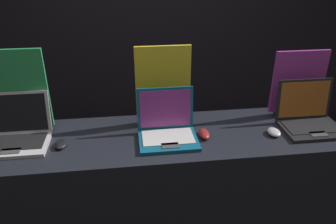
{
  "coord_description": "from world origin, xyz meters",
  "views": [
    {
      "loc": [
        -0.22,
        -1.34,
        1.85
      ],
      "look_at": [
        -0.01,
        0.28,
        1.04
      ],
      "focal_mm": 35.0,
      "sensor_mm": 36.0,
      "label": 1
    }
  ],
  "objects_px": {
    "mouse_front": "(61,144)",
    "mouse_back": "(274,132)",
    "laptop_front": "(16,132)",
    "mouse_middle": "(204,134)",
    "promo_stand_middle": "(163,87)",
    "laptop_back": "(308,117)",
    "promo_stand_front": "(16,94)",
    "laptop_middle": "(167,127)",
    "promo_stand_back": "(298,85)"
  },
  "relations": [
    {
      "from": "mouse_front",
      "to": "mouse_back",
      "type": "xyz_separation_m",
      "value": [
        1.2,
        -0.03,
        0.0
      ]
    },
    {
      "from": "laptop_front",
      "to": "mouse_middle",
      "type": "relative_size",
      "value": 3.05
    },
    {
      "from": "promo_stand_middle",
      "to": "mouse_middle",
      "type": "bearing_deg",
      "value": -45.34
    },
    {
      "from": "laptop_front",
      "to": "mouse_middle",
      "type": "bearing_deg",
      "value": -4.34
    },
    {
      "from": "laptop_back",
      "to": "mouse_middle",
      "type": "bearing_deg",
      "value": -176.48
    },
    {
      "from": "laptop_back",
      "to": "mouse_back",
      "type": "height_order",
      "value": "laptop_back"
    },
    {
      "from": "mouse_front",
      "to": "mouse_middle",
      "type": "height_order",
      "value": "mouse_middle"
    },
    {
      "from": "laptop_front",
      "to": "promo_stand_front",
      "type": "bearing_deg",
      "value": 90.0
    },
    {
      "from": "laptop_middle",
      "to": "promo_stand_back",
      "type": "bearing_deg",
      "value": 12.96
    },
    {
      "from": "promo_stand_front",
      "to": "laptop_back",
      "type": "xyz_separation_m",
      "value": [
        1.69,
        -0.17,
        -0.17
      ]
    },
    {
      "from": "mouse_back",
      "to": "promo_stand_back",
      "type": "relative_size",
      "value": 0.24
    },
    {
      "from": "laptop_front",
      "to": "mouse_middle",
      "type": "distance_m",
      "value": 1.04
    },
    {
      "from": "laptop_middle",
      "to": "mouse_back",
      "type": "bearing_deg",
      "value": -4.83
    },
    {
      "from": "mouse_front",
      "to": "promo_stand_front",
      "type": "relative_size",
      "value": 0.21
    },
    {
      "from": "promo_stand_middle",
      "to": "promo_stand_back",
      "type": "relative_size",
      "value": 1.15
    },
    {
      "from": "mouse_back",
      "to": "laptop_front",
      "type": "bearing_deg",
      "value": 175.8
    },
    {
      "from": "promo_stand_front",
      "to": "mouse_middle",
      "type": "height_order",
      "value": "promo_stand_front"
    },
    {
      "from": "promo_stand_front",
      "to": "laptop_back",
      "type": "relative_size",
      "value": 1.44
    },
    {
      "from": "promo_stand_front",
      "to": "laptop_back",
      "type": "bearing_deg",
      "value": -5.77
    },
    {
      "from": "mouse_middle",
      "to": "laptop_back",
      "type": "xyz_separation_m",
      "value": [
        0.64,
        0.04,
        0.04
      ]
    },
    {
      "from": "laptop_middle",
      "to": "promo_stand_middle",
      "type": "height_order",
      "value": "promo_stand_middle"
    },
    {
      "from": "laptop_middle",
      "to": "promo_stand_middle",
      "type": "xyz_separation_m",
      "value": [
        0.0,
        0.19,
        0.17
      ]
    },
    {
      "from": "laptop_front",
      "to": "promo_stand_middle",
      "type": "height_order",
      "value": "promo_stand_middle"
    },
    {
      "from": "laptop_middle",
      "to": "laptop_front",
      "type": "bearing_deg",
      "value": 176.26
    },
    {
      "from": "laptop_front",
      "to": "laptop_back",
      "type": "height_order",
      "value": "laptop_back"
    },
    {
      "from": "mouse_front",
      "to": "promo_stand_front",
      "type": "xyz_separation_m",
      "value": [
        -0.24,
        0.21,
        0.22
      ]
    },
    {
      "from": "promo_stand_front",
      "to": "mouse_middle",
      "type": "relative_size",
      "value": 4.27
    },
    {
      "from": "promo_stand_front",
      "to": "mouse_back",
      "type": "height_order",
      "value": "promo_stand_front"
    },
    {
      "from": "promo_stand_middle",
      "to": "laptop_back",
      "type": "distance_m",
      "value": 0.89
    },
    {
      "from": "promo_stand_front",
      "to": "mouse_back",
      "type": "xyz_separation_m",
      "value": [
        1.45,
        -0.24,
        -0.22
      ]
    },
    {
      "from": "laptop_front",
      "to": "promo_stand_back",
      "type": "relative_size",
      "value": 0.84
    },
    {
      "from": "promo_stand_front",
      "to": "laptop_middle",
      "type": "xyz_separation_m",
      "value": [
        0.83,
        -0.19,
        -0.17
      ]
    },
    {
      "from": "mouse_front",
      "to": "laptop_back",
      "type": "relative_size",
      "value": 0.3
    },
    {
      "from": "laptop_middle",
      "to": "laptop_back",
      "type": "bearing_deg",
      "value": 1.0
    },
    {
      "from": "mouse_middle",
      "to": "promo_stand_middle",
      "type": "xyz_separation_m",
      "value": [
        -0.21,
        0.21,
        0.21
      ]
    },
    {
      "from": "laptop_front",
      "to": "laptop_middle",
      "type": "xyz_separation_m",
      "value": [
        0.83,
        -0.05,
        0.0
      ]
    },
    {
      "from": "mouse_front",
      "to": "mouse_back",
      "type": "distance_m",
      "value": 1.2
    },
    {
      "from": "laptop_front",
      "to": "promo_stand_front",
      "type": "distance_m",
      "value": 0.22
    },
    {
      "from": "laptop_middle",
      "to": "mouse_middle",
      "type": "relative_size",
      "value": 2.82
    },
    {
      "from": "mouse_middle",
      "to": "laptop_back",
      "type": "bearing_deg",
      "value": 3.52
    },
    {
      "from": "mouse_front",
      "to": "promo_stand_back",
      "type": "xyz_separation_m",
      "value": [
        1.44,
        0.22,
        0.19
      ]
    },
    {
      "from": "mouse_front",
      "to": "promo_stand_back",
      "type": "relative_size",
      "value": 0.24
    },
    {
      "from": "promo_stand_front",
      "to": "laptop_middle",
      "type": "bearing_deg",
      "value": -12.56
    },
    {
      "from": "promo_stand_front",
      "to": "mouse_middle",
      "type": "xyz_separation_m",
      "value": [
        1.04,
        -0.21,
        -0.22
      ]
    },
    {
      "from": "laptop_middle",
      "to": "promo_stand_middle",
      "type": "distance_m",
      "value": 0.25
    },
    {
      "from": "laptop_middle",
      "to": "mouse_back",
      "type": "distance_m",
      "value": 0.62
    },
    {
      "from": "promo_stand_middle",
      "to": "promo_stand_back",
      "type": "xyz_separation_m",
      "value": [
        0.85,
        0.01,
        -0.03
      ]
    },
    {
      "from": "laptop_front",
      "to": "promo_stand_back",
      "type": "height_order",
      "value": "promo_stand_back"
    },
    {
      "from": "promo_stand_middle",
      "to": "laptop_middle",
      "type": "bearing_deg",
      "value": -90.0
    },
    {
      "from": "mouse_front",
      "to": "laptop_middle",
      "type": "relative_size",
      "value": 0.31
    }
  ]
}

